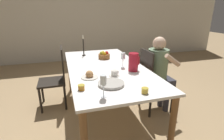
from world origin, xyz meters
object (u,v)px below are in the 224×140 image
at_px(chair_person_side, 152,80).
at_px(fruit_bowl, 104,56).
at_px(serving_tray, 111,84).
at_px(jam_jar_amber, 145,90).
at_px(red_pitcher, 133,62).
at_px(chair_opposite, 57,77).
at_px(bread_plate, 89,75).
at_px(teacup_near_person, 114,73).
at_px(wine_glass_juice, 103,81).
at_px(person_seated, 159,69).
at_px(wine_glass_water, 123,57).
at_px(jam_jar_red, 81,87).
at_px(candlestick_tall, 84,48).

height_order(chair_person_side, fruit_bowl, chair_person_side).
distance_m(serving_tray, jam_jar_amber, 0.38).
height_order(red_pitcher, serving_tray, red_pitcher).
xyz_separation_m(chair_opposite, bread_plate, (0.41, -0.84, 0.29)).
bearing_deg(chair_person_side, serving_tray, -56.03).
distance_m(red_pitcher, fruit_bowl, 0.74).
bearing_deg(serving_tray, teacup_near_person, 65.43).
bearing_deg(wine_glass_juice, person_seated, 36.14).
height_order(serving_tray, fruit_bowl, fruit_bowl).
bearing_deg(fruit_bowl, red_pitcher, -72.44).
height_order(person_seated, wine_glass_juice, person_seated).
relative_size(wine_glass_water, fruit_bowl, 1.10).
distance_m(wine_glass_water, serving_tray, 0.65).
bearing_deg(bread_plate, chair_opposite, 115.82).
bearing_deg(wine_glass_juice, teacup_near_person, 62.29).
bearing_deg(red_pitcher, teacup_near_person, -159.41).
bearing_deg(chair_opposite, wine_glass_juice, -161.60).
bearing_deg(jam_jar_red, wine_glass_water, 41.57).
distance_m(red_pitcher, wine_glass_juice, 0.82).
bearing_deg(jam_jar_amber, wine_glass_juice, 174.41).
relative_size(chair_opposite, red_pitcher, 4.12).
height_order(jam_jar_amber, candlestick_tall, candlestick_tall).
distance_m(chair_opposite, teacup_near_person, 1.16).
xyz_separation_m(chair_opposite, jam_jar_amber, (0.86, -1.40, 0.29)).
xyz_separation_m(person_seated, wine_glass_water, (-0.58, 0.02, 0.23)).
xyz_separation_m(wine_glass_juice, jam_jar_red, (-0.18, 0.21, -0.13)).
bearing_deg(jam_jar_amber, fruit_bowl, 93.11).
xyz_separation_m(bread_plate, jam_jar_amber, (0.45, -0.56, 0.00)).
relative_size(wine_glass_water, jam_jar_red, 2.98).
bearing_deg(candlestick_tall, chair_opposite, -155.31).
bearing_deg(teacup_near_person, chair_person_side, 22.93).
distance_m(wine_glass_juice, bread_plate, 0.53).
bearing_deg(candlestick_tall, teacup_near_person, -78.51).
bearing_deg(person_seated, chair_person_side, -101.37).
xyz_separation_m(chair_person_side, red_pitcher, (-0.40, -0.18, 0.38)).
bearing_deg(chair_person_side, jam_jar_red, -62.96).
relative_size(chair_person_side, fruit_bowl, 5.25).
relative_size(wine_glass_juice, teacup_near_person, 1.60).
distance_m(person_seated, jam_jar_amber, 1.04).
xyz_separation_m(person_seated, jam_jar_amber, (-0.65, -0.81, 0.11)).
height_order(wine_glass_water, jam_jar_amber, wine_glass_water).
distance_m(chair_opposite, candlestick_tall, 0.67).
bearing_deg(chair_opposite, chair_person_side, -112.29).
xyz_separation_m(wine_glass_juice, bread_plate, (-0.04, 0.52, -0.13)).
bearing_deg(jam_jar_amber, candlestick_tall, 102.72).
distance_m(bread_plate, candlestick_tall, 1.08).
relative_size(chair_opposite, teacup_near_person, 7.30).
distance_m(chair_opposite, serving_tray, 1.30).
distance_m(teacup_near_person, fruit_bowl, 0.81).
height_order(wine_glass_juice, bread_plate, wine_glass_juice).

